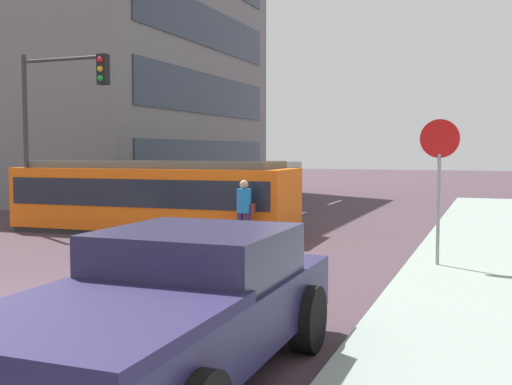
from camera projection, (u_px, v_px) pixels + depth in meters
name	position (u px, v px, depth m)	size (l,w,h in m)	color
ground_plane	(248.00, 231.00, 18.32)	(120.00, 120.00, 0.00)	#45333C
sidewalk_curb_right	(491.00, 269.00, 12.13)	(3.20, 36.00, 0.14)	gray
lane_stripe_1	(79.00, 286.00, 10.88)	(0.16, 2.40, 0.01)	silver
lane_stripe_2	(185.00, 251.00, 14.60)	(0.16, 2.40, 0.01)	silver
lane_stripe_3	(296.00, 215.00, 22.74)	(0.16, 2.40, 0.01)	silver
lane_stripe_4	(335.00, 202.00, 28.32)	(0.16, 2.40, 0.01)	silver
corner_building	(61.00, 45.00, 32.68)	(17.54, 15.95, 16.00)	slate
streetcar_tram	(154.00, 195.00, 17.98)	(8.38, 2.84, 2.10)	orange
city_bus	(248.00, 185.00, 22.75)	(2.58, 5.49, 1.95)	#B7B8AB
pedestrian_crossing	(244.00, 209.00, 15.32)	(0.48, 0.36, 1.67)	#352558
pickup_truck_parked	(175.00, 308.00, 6.29)	(2.32, 5.02, 1.55)	#252048
parked_sedan_mid	(140.00, 198.00, 22.76)	(2.02, 4.50, 1.19)	beige
stop_sign	(439.00, 161.00, 12.05)	(0.76, 0.07, 2.88)	gray
traffic_light_mast	(57.00, 107.00, 17.56)	(2.96, 0.33, 5.19)	#333333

